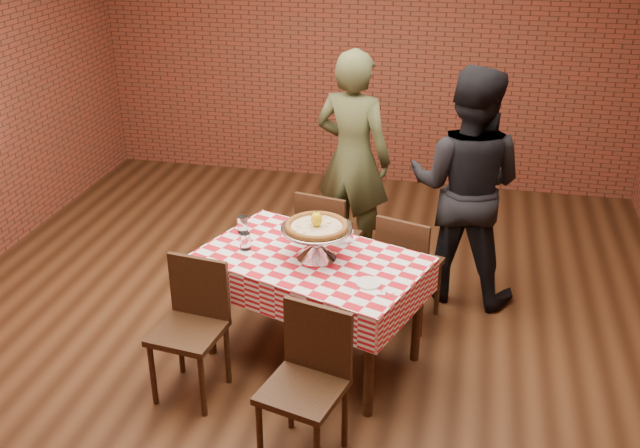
# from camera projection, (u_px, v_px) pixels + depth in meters

# --- Properties ---
(ground) EXTENTS (6.00, 6.00, 0.00)m
(ground) POSITION_uv_depth(u_px,v_px,m) (294.00, 331.00, 5.17)
(ground) COLOR black
(ground) RESTS_ON ground
(back_wall) EXTENTS (5.50, 0.00, 5.50)m
(back_wall) POSITION_uv_depth(u_px,v_px,m) (366.00, 43.00, 7.19)
(back_wall) COLOR brown
(back_wall) RESTS_ON ground
(table) EXTENTS (1.56, 1.23, 0.75)m
(table) POSITION_uv_depth(u_px,v_px,m) (312.00, 308.00, 4.75)
(table) COLOR #3D2716
(table) RESTS_ON ground
(tablecloth) EXTENTS (1.61, 1.28, 0.24)m
(tablecloth) POSITION_uv_depth(u_px,v_px,m) (312.00, 273.00, 4.63)
(tablecloth) COLOR red
(tablecloth) RESTS_ON table
(pizza_stand) EXTENTS (0.55, 0.55, 0.20)m
(pizza_stand) POSITION_uv_depth(u_px,v_px,m) (317.00, 242.00, 4.54)
(pizza_stand) COLOR silver
(pizza_stand) RESTS_ON tablecloth
(pizza) EXTENTS (0.48, 0.48, 0.03)m
(pizza) POSITION_uv_depth(u_px,v_px,m) (317.00, 227.00, 4.49)
(pizza) COLOR beige
(pizza) RESTS_ON pizza_stand
(lemon) EXTENTS (0.09, 0.09, 0.09)m
(lemon) POSITION_uv_depth(u_px,v_px,m) (317.00, 219.00, 4.47)
(lemon) COLOR #FFEC0C
(lemon) RESTS_ON pizza
(water_glass_left) EXTENTS (0.09, 0.09, 0.11)m
(water_glass_left) POSITION_uv_depth(u_px,v_px,m) (245.00, 241.00, 4.66)
(water_glass_left) COLOR white
(water_glass_left) RESTS_ON tablecloth
(water_glass_right) EXTENTS (0.09, 0.09, 0.11)m
(water_glass_right) POSITION_uv_depth(u_px,v_px,m) (243.00, 224.00, 4.89)
(water_glass_right) COLOR white
(water_glass_right) RESTS_ON tablecloth
(side_plate) EXTENTS (0.19, 0.19, 0.01)m
(side_plate) POSITION_uv_depth(u_px,v_px,m) (368.00, 283.00, 4.28)
(side_plate) COLOR white
(side_plate) RESTS_ON tablecloth
(sweetener_packet_a) EXTENTS (0.05, 0.04, 0.00)m
(sweetener_packet_a) POSITION_uv_depth(u_px,v_px,m) (381.00, 294.00, 4.18)
(sweetener_packet_a) COLOR white
(sweetener_packet_a) RESTS_ON tablecloth
(sweetener_packet_b) EXTENTS (0.06, 0.06, 0.00)m
(sweetener_packet_b) POSITION_uv_depth(u_px,v_px,m) (390.00, 292.00, 4.19)
(sweetener_packet_b) COLOR white
(sweetener_packet_b) RESTS_ON tablecloth
(condiment_caddy) EXTENTS (0.13, 0.12, 0.14)m
(condiment_caddy) POSITION_uv_depth(u_px,v_px,m) (343.00, 231.00, 4.76)
(condiment_caddy) COLOR silver
(condiment_caddy) RESTS_ON tablecloth
(chair_near_left) EXTENTS (0.44, 0.44, 0.87)m
(chair_near_left) POSITION_uv_depth(u_px,v_px,m) (188.00, 334.00, 4.37)
(chair_near_left) COLOR #3D2716
(chair_near_left) RESTS_ON ground
(chair_near_right) EXTENTS (0.49, 0.49, 0.89)m
(chair_near_right) POSITION_uv_depth(u_px,v_px,m) (303.00, 392.00, 3.87)
(chair_near_right) COLOR #3D2716
(chair_near_right) RESTS_ON ground
(chair_far_left) EXTENTS (0.46, 0.46, 0.87)m
(chair_far_left) POSITION_uv_depth(u_px,v_px,m) (329.00, 240.00, 5.50)
(chair_far_left) COLOR #3D2716
(chair_far_left) RESTS_ON ground
(chair_far_right) EXTENTS (0.48, 0.48, 0.86)m
(chair_far_right) POSITION_uv_depth(u_px,v_px,m) (410.00, 267.00, 5.14)
(chair_far_right) COLOR #3D2716
(chair_far_right) RESTS_ON ground
(diner_olive) EXTENTS (0.73, 0.58, 1.77)m
(diner_olive) POSITION_uv_depth(u_px,v_px,m) (353.00, 158.00, 5.83)
(diner_olive) COLOR #414828
(diner_olive) RESTS_ON ground
(diner_black) EXTENTS (0.98, 0.83, 1.79)m
(diner_black) POSITION_uv_depth(u_px,v_px,m) (466.00, 187.00, 5.28)
(diner_black) COLOR black
(diner_black) RESTS_ON ground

